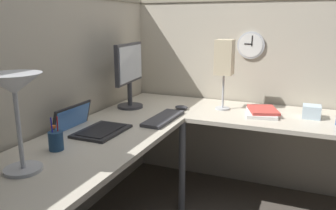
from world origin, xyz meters
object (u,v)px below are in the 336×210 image
Objects in this scene: desk_lamp_dome at (15,92)px; wall_clock at (251,45)px; monitor at (129,71)px; pen_cup at (56,140)px; desk_lamp_paper at (224,59)px; keyboard at (164,118)px; book_stack at (262,112)px; computer_mouse at (181,108)px; tissue_box at (311,112)px; laptop at (89,127)px.

wall_clock is (1.76, -0.71, 0.11)m from desk_lamp_dome.
monitor is 0.98m from pen_cup.
desk_lamp_dome is 1.54m from desk_lamp_paper.
book_stack reaches higher than keyboard.
computer_mouse reaches higher than keyboard.
keyboard is 2.39× the size of pen_cup.
monitor reaches higher than pen_cup.
wall_clock is (0.32, 0.49, 0.43)m from tissue_box.
monitor is at bearing 61.76° from keyboard.
book_stack is at bearing -98.94° from desk_lamp_paper.
keyboard is 4.13× the size of computer_mouse.
pen_cup is at bearing -175.24° from monitor.
keyboard is 0.66m from desk_lamp_paper.
monitor is 1.12× the size of desk_lamp_dome.
desk_lamp_paper is at bearing -71.52° from monitor.
desk_lamp_paper is (0.05, 0.30, 0.36)m from book_stack.
monitor reaches higher than desk_lamp_dome.
computer_mouse is at bearing 98.48° from tissue_box.
desk_lamp_dome is 1.90m from wall_clock.
monitor is 0.67m from laptop.
pen_cup is 0.55× the size of book_stack.
monitor is 1.30× the size of laptop.
book_stack is (0.79, -0.94, -0.00)m from laptop.
keyboard is at bearing -22.31° from pen_cup.
monitor is at bearing 3.86° from laptop.
monitor is 2.78× the size of pen_cup.
desk_lamp_paper is (0.44, -0.31, 0.37)m from keyboard.
book_stack is 2.72× the size of tissue_box.
desk_lamp_paper is at bearing 81.06° from book_stack.
tissue_box is (1.17, -1.24, -0.01)m from pen_cup.
laptop is 1.47m from wall_clock.
book_stack is at bearing -50.11° from laptop.
laptop is 3.69× the size of computer_mouse.
wall_clock is (0.77, -0.44, 0.46)m from keyboard.
pen_cup reaches higher than book_stack.
laptop is at bearing 129.89° from book_stack.
book_stack is at bearing -81.22° from computer_mouse.
computer_mouse is (0.70, -0.36, -0.01)m from laptop.
pen_cup is at bearing 153.56° from wall_clock.
computer_mouse is 0.93m from tissue_box.
computer_mouse is 0.47× the size of wall_clock.
pen_cup reaches higher than tissue_box.
tissue_box is at bearing -39.97° from desk_lamp_dome.
book_stack is 0.47m from desk_lamp_paper.
book_stack is at bearing -156.11° from wall_clock.
computer_mouse is 1.37m from desk_lamp_dome.
book_stack is 0.34m from tissue_box.
desk_lamp_paper reaches higher than pen_cup.
monitor is at bearing 100.40° from book_stack.
book_stack is (1.39, -0.87, -0.34)m from desk_lamp_dome.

